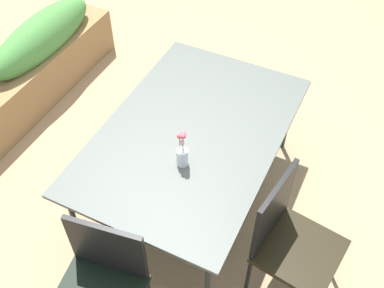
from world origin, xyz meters
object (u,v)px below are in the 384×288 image
at_px(planter_box, 2,95).
at_px(chair_near_left, 289,237).
at_px(dining_table, 192,135).
at_px(chair_end_left, 100,285).
at_px(flower_vase, 182,153).

bearing_deg(planter_box, chair_near_left, -97.59).
height_order(dining_table, chair_end_left, chair_end_left).
bearing_deg(flower_vase, chair_end_left, 174.55).
bearing_deg(chair_end_left, planter_box, -40.62).
relative_size(dining_table, chair_near_left, 1.85).
distance_m(dining_table, chair_near_left, 0.95).
height_order(chair_end_left, planter_box, chair_end_left).
xyz_separation_m(dining_table, flower_vase, (-0.29, -0.07, 0.14)).
height_order(dining_table, planter_box, planter_box).
bearing_deg(dining_table, planter_box, 90.99).
bearing_deg(chair_end_left, chair_near_left, -146.78).
bearing_deg(chair_end_left, dining_table, -99.15).
height_order(dining_table, chair_near_left, chair_near_left).
bearing_deg(flower_vase, chair_near_left, -97.38).
xyz_separation_m(chair_near_left, flower_vase, (0.10, 0.78, 0.28)).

